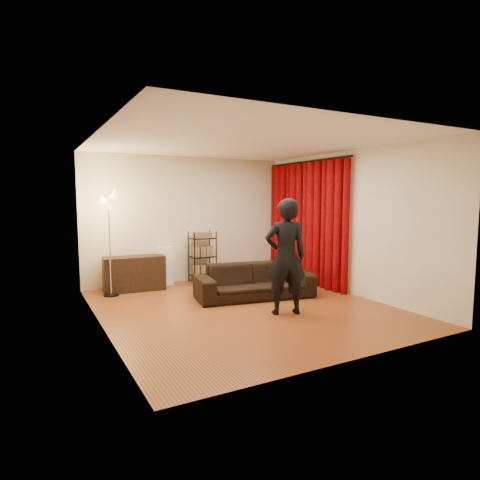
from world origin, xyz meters
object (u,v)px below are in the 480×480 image
floor_lamp (110,245)px  wire_shelf (202,257)px  storage_boxes (165,266)px  media_cabinet (134,273)px  sofa (254,281)px  person (286,257)px

floor_lamp → wire_shelf: bearing=9.6°
storage_boxes → wire_shelf: (0.81, -0.10, 0.15)m
storage_boxes → wire_shelf: bearing=-7.0°
media_cabinet → floor_lamp: 0.81m
media_cabinet → sofa: bearing=-37.2°
person → storage_boxes: 3.14m
media_cabinet → storage_boxes: 0.72m
person → media_cabinet: (-1.71, 2.71, -0.57)m
wire_shelf → floor_lamp: floor_lamp is taller
wire_shelf → sofa: bearing=-68.4°
storage_boxes → wire_shelf: size_ratio=0.73×
sofa → storage_boxes: bearing=131.2°
storage_boxes → floor_lamp: floor_lamp is taller
storage_boxes → sofa: bearing=-58.9°
person → storage_boxes: (-1.02, 2.93, -0.50)m
media_cabinet → floor_lamp: floor_lamp is taller
sofa → wire_shelf: bearing=109.6°
wire_shelf → floor_lamp: (-1.99, -0.34, 0.40)m
media_cabinet → floor_lamp: bearing=-150.7°
sofa → media_cabinet: size_ratio=1.82×
sofa → floor_lamp: (-2.28, 1.39, 0.64)m
storage_boxes → floor_lamp: bearing=-159.5°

